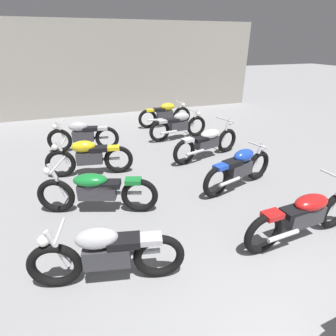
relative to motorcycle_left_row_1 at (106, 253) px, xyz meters
name	(u,v)px	position (x,y,z in m)	size (l,w,h in m)	color
back_wall	(109,69)	(1.49, 9.05, 1.34)	(12.98, 0.24, 3.60)	#9E998E
motorcycle_left_row_1	(106,253)	(0.00, 0.00, 0.00)	(1.95, 0.62, 0.88)	black
motorcycle_left_row_2	(96,190)	(0.05, 1.65, -0.01)	(2.09, 0.93, 0.97)	black
motorcycle_left_row_3	(89,157)	(0.05, 3.24, 0.00)	(1.96, 0.54, 0.88)	black
motorcycle_left_row_4	(83,135)	(0.01, 4.88, 0.00)	(1.96, 0.58, 0.88)	black
motorcycle_right_row_1	(304,215)	(2.97, -0.18, -0.01)	(2.17, 0.68, 0.97)	black
motorcycle_right_row_2	(239,168)	(2.96, 1.57, 0.00)	(1.93, 0.72, 0.88)	black
motorcycle_right_row_3	(207,142)	(3.07, 3.23, -0.01)	(2.12, 0.85, 0.97)	black
motorcycle_right_row_4	(179,125)	(2.92, 4.90, 0.00)	(1.97, 0.52, 0.88)	black
motorcycle_right_row_5	(165,114)	(2.97, 6.35, 0.00)	(1.97, 0.48, 0.88)	black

